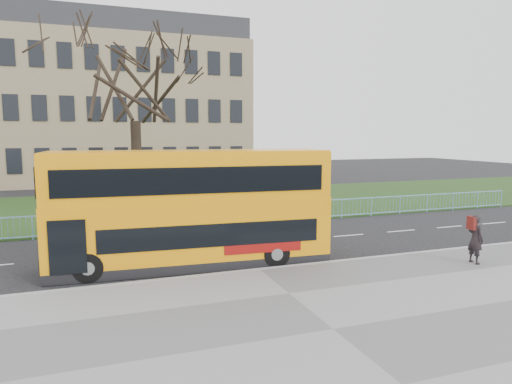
# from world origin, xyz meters

# --- Properties ---
(ground) EXTENTS (120.00, 120.00, 0.00)m
(ground) POSITION_xyz_m (0.00, 0.00, 0.00)
(ground) COLOR black
(ground) RESTS_ON ground
(pavement) EXTENTS (80.00, 10.50, 0.12)m
(pavement) POSITION_xyz_m (0.00, -6.75, 0.06)
(pavement) COLOR slate
(pavement) RESTS_ON ground
(kerb) EXTENTS (80.00, 0.20, 0.14)m
(kerb) POSITION_xyz_m (0.00, -1.55, 0.07)
(kerb) COLOR gray
(kerb) RESTS_ON ground
(grass_verge) EXTENTS (80.00, 15.40, 0.08)m
(grass_verge) POSITION_xyz_m (0.00, 14.30, 0.04)
(grass_verge) COLOR #1E3A15
(grass_verge) RESTS_ON ground
(guard_railing) EXTENTS (40.00, 0.12, 1.10)m
(guard_railing) POSITION_xyz_m (0.00, 6.60, 0.55)
(guard_railing) COLOR #7FBAE2
(guard_railing) RESTS_ON ground
(bare_tree) EXTENTS (9.02, 9.02, 12.88)m
(bare_tree) POSITION_xyz_m (-3.00, 10.00, 6.52)
(bare_tree) COLOR black
(bare_tree) RESTS_ON grass_verge
(civic_building) EXTENTS (30.00, 15.00, 14.00)m
(civic_building) POSITION_xyz_m (-5.00, 35.00, 7.00)
(civic_building) COLOR #8B7958
(civic_building) RESTS_ON ground
(yellow_bus) EXTENTS (10.02, 3.03, 4.14)m
(yellow_bus) POSITION_xyz_m (-1.98, 0.11, 2.22)
(yellow_bus) COLOR orange
(yellow_bus) RESTS_ON ground
(pedestrian) EXTENTS (0.43, 0.65, 1.78)m
(pedestrian) POSITION_xyz_m (7.62, -3.47, 1.01)
(pedestrian) COLOR black
(pedestrian) RESTS_ON pavement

